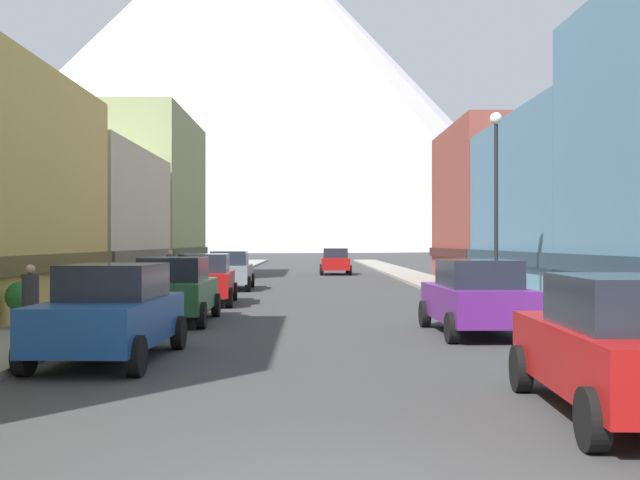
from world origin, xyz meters
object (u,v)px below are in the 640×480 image
Objects in this scene: car_left_1 at (175,289)px; streetlamp_right at (496,181)px; car_left_0 at (111,312)px; car_left_3 at (230,270)px; pedestrian_2 at (30,303)px; car_right_1 at (476,297)px; potted_plant_2 at (79,293)px; car_left_2 at (205,279)px; car_driving_0 at (335,261)px; car_right_0 at (627,346)px; potted_plant_0 at (21,300)px; pedestrian_1 at (170,271)px.

streetlamp_right is (9.15, 1.58, 3.09)m from car_left_1.
car_left_0 is 6.91m from car_left_1.
car_left_3 reaches higher than pedestrian_2.
potted_plant_2 is at bearing 155.14° from car_right_1.
potted_plant_2 is at bearing -127.62° from car_left_2.
car_left_0 is at bearing -97.96° from car_driving_0.
car_left_2 is at bearing 153.09° from streetlamp_right.
potted_plant_2 is at bearing -104.13° from car_left_3.
car_left_0 is 1.02× the size of car_driving_0.
car_right_0 is 8.81m from car_right_1.
car_right_0 is (7.60, -26.54, 0.00)m from car_left_3.
car_driving_0 is at bearing 77.65° from pedestrian_2.
car_right_1 is at bearing -21.17° from car_left_1.
car_right_0 is at bearing -87.10° from car_driving_0.
car_right_1 and car_driving_0 have the same top height.
car_left_3 is 3.99× the size of potted_plant_0.
pedestrian_1 is at bearing 112.05° from car_right_0.
car_right_0 is 43.50m from car_driving_0.
pedestrian_1 is at bearing 122.15° from car_right_1.
car_left_3 is at bearing 113.21° from car_right_1.
streetlamp_right is at bearing -55.28° from car_left_3.
potted_plant_0 is at bearing -104.05° from car_driving_0.
car_right_1 is 18.89m from pedestrian_1.
car_right_1 is at bearing 6.95° from pedestrian_2.
car_left_3 is at bearing 124.72° from streetlamp_right.
potted_plant_2 is (-10.80, 13.82, -0.21)m from car_right_0.
potted_plant_0 is (-3.20, -8.90, -0.09)m from car_left_2.
car_left_0 is at bearing -137.14° from streetlamp_right.
car_driving_0 is at bearing 75.95° from potted_plant_0.
car_driving_0 is 35.43m from potted_plant_0.
pedestrian_2 is at bearing -97.37° from car_left_3.
pedestrian_1 is at bearing -112.84° from car_driving_0.
car_left_0 is 4.79× the size of potted_plant_2.
potted_plant_2 is 0.16× the size of streetlamp_right.
car_left_3 is at bearing 75.87° from potted_plant_2.
potted_plant_0 is (-10.80, 9.08, -0.09)m from car_right_0.
pedestrian_1 is at bearing -144.82° from car_left_3.
car_right_1 is (7.60, -17.72, 0.00)m from car_left_3.
car_left_0 is at bearing -48.22° from pedestrian_2.
car_left_3 is 1.00× the size of car_right_1.
pedestrian_2 reaches higher than potted_plant_0.
car_left_3 is 17.75m from car_driving_0.
pedestrian_1 is at bearing 135.31° from streetlamp_right.
streetlamp_right is (11.60, -11.48, 3.06)m from pedestrian_1.
car_left_2 is at bearing 70.20° from potted_plant_0.
car_right_0 reaches higher than potted_plant_2.
potted_plant_2 is (-3.20, -12.72, -0.21)m from car_left_3.
pedestrian_1 reaches higher than car_right_0.
streetlamp_right reaches higher than car_left_0.
potted_plant_2 is at bearing 109.64° from car_left_0.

